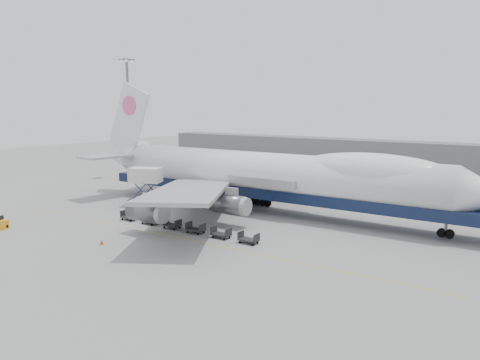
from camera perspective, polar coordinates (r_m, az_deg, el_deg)
The scene contains 13 objects.
ground at distance 60.73m, azimuth -2.50°, elevation -5.99°, with size 260.00×260.00×0.00m, color gray.
apron_line at distance 56.20m, azimuth -6.16°, elevation -7.29°, with size 60.00×0.15×0.01m, color gold.
hangar at distance 126.03m, azimuth 12.92°, elevation 3.31°, with size 110.00×8.00×7.00m, color slate.
floodlight_mast at distance 104.73m, azimuth -13.43°, elevation 8.05°, with size 2.40×2.40×25.43m.
airliner at distance 69.07m, azimuth 3.82°, elevation 0.62°, with size 67.00×55.30×19.98m.
catering_truck at distance 74.72m, azimuth -11.42°, elevation -0.58°, with size 5.79×4.95×6.15m.
traffic_cone at distance 56.45m, azimuth -16.52°, elevation -7.25°, with size 0.41×0.41×0.60m.
dolly_0 at distance 66.86m, azimuth -13.34°, elevation -4.35°, with size 2.30×1.35×1.30m.
dolly_1 at distance 64.08m, azimuth -10.93°, elevation -4.85°, with size 2.30×1.35×1.30m.
dolly_2 at distance 61.43m, azimuth -8.30°, elevation -5.39°, with size 2.30×1.35×1.30m.
dolly_3 at distance 58.93m, azimuth -5.44°, elevation -5.96°, with size 2.30×1.35×1.30m.
dolly_4 at distance 56.59m, azimuth -2.32°, elevation -6.57°, with size 2.30×1.35×1.30m.
dolly_5 at distance 54.43m, azimuth 1.06°, elevation -7.20°, with size 2.30×1.35×1.30m.
Camera 1 is at (34.87, -47.12, 15.88)m, focal length 35.00 mm.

